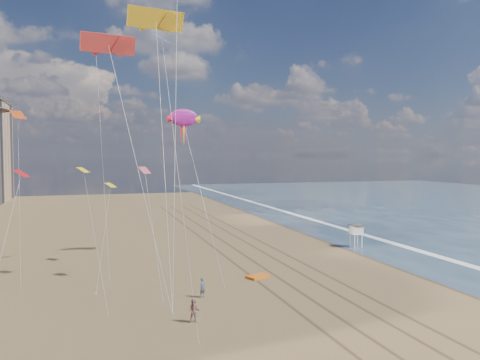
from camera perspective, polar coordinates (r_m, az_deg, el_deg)
name	(u,v)px	position (r m, az deg, el deg)	size (l,w,h in m)	color
wet_sand	(342,237)	(71.58, 12.34, -6.79)	(260.00, 260.00, 0.00)	#42301E
foam	(367,235)	(73.73, 15.19, -6.54)	(260.00, 260.00, 0.00)	white
tracks	(261,258)	(55.81, 2.58, -9.51)	(7.68, 120.00, 0.01)	brown
lifeguard_stand	(356,230)	(63.93, 13.99, -5.92)	(1.64, 1.64, 2.96)	white
grounded_kite	(258,277)	(47.24, 2.19, -11.68)	(2.16, 1.38, 0.25)	orange
show_kite	(184,118)	(56.39, -6.88, 7.50)	(3.96, 8.05, 21.87)	#A5198F
kite_flyer_a	(203,288)	(40.98, -4.59, -12.94)	(0.62, 0.40, 1.69)	#535A6A
kite_flyer_b	(194,311)	(35.24, -5.62, -15.62)	(0.82, 0.64, 1.70)	#8D5948
small_kites	(91,120)	(46.49, -17.69, 6.97)	(14.68, 16.33, 15.59)	black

